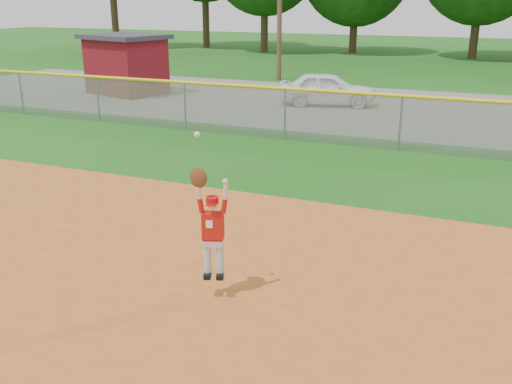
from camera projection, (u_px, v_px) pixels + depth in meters
ground at (262, 342)px, 6.98m from camera, size 120.00×120.00×0.00m
parking_strip at (425, 112)px, 20.94m from camera, size 44.00×10.00×0.03m
car_white_a at (328, 89)px, 21.95m from camera, size 3.93×2.32×1.26m
utility_shed at (126, 64)px, 24.48m from camera, size 3.94×3.43×2.52m
outfield_fence at (401, 119)px, 15.42m from camera, size 40.06×0.10×1.55m
ballplayer at (211, 224)px, 7.63m from camera, size 0.52×0.29×2.04m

